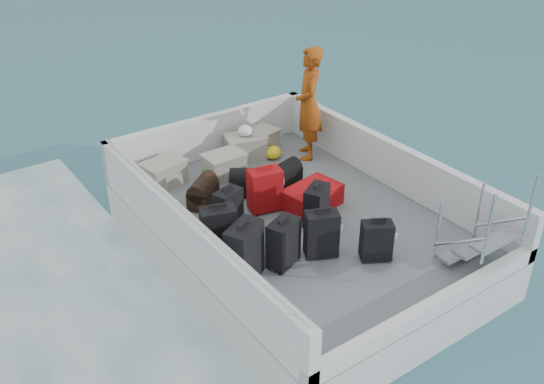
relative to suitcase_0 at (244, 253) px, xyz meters
The scene contains 23 objects.
ground 1.81m from the suitcase_0, 27.72° to the left, with size 160.00×160.00×0.00m, color #184656.
ferry_hull 1.67m from the suitcase_0, 27.72° to the left, with size 3.60×5.00×0.60m, color silver.
deck 1.57m from the suitcase_0, 27.72° to the left, with size 3.30×4.70×0.02m, color slate.
deck_fittings 1.73m from the suitcase_0, 12.84° to the left, with size 3.60×5.00×0.90m.
suitcase_0 is the anchor object (origin of this frame).
suitcase_1 0.63m from the suitcase_0, 87.73° to the left, with size 0.44×0.25×0.66m, color black.
suitcase_2 1.18m from the suitcase_0, 67.63° to the left, with size 0.38×0.23×0.56m, color black.
suitcase_3 1.05m from the suitcase_0, ahead, with size 0.41×0.24×0.63m, color black.
suitcase_4 0.54m from the suitcase_0, ahead, with size 0.42×0.25×0.62m, color black.
suitcase_5 1.59m from the suitcase_0, 46.58° to the left, with size 0.46×0.27×0.63m, color #A30C11.
suitcase_6 1.66m from the suitcase_0, 21.42° to the right, with size 0.38×0.22×0.53m, color black.
suitcase_7 1.51m from the suitcase_0, 17.05° to the left, with size 0.41×0.23×0.58m, color black.
suitcase_8 1.90m from the suitcase_0, 26.34° to the left, with size 0.53×0.80×0.32m, color #A30C11.
duffel_0 1.87m from the suitcase_0, 75.66° to the left, with size 0.53×0.30×0.32m, color black, non-canonical shape.
duffel_1 2.03m from the suitcase_0, 55.57° to the left, with size 0.52×0.30×0.32m, color black, non-canonical shape.
duffel_2 2.30m from the suitcase_0, 41.54° to the left, with size 0.50×0.30×0.32m, color black, non-canonical shape.
crate_0 2.67m from the suitcase_0, 84.07° to the left, with size 0.59×0.41×0.35m, color gray.
crate_1 2.62m from the suitcase_0, 63.91° to the left, with size 0.59×0.41×0.35m, color gray.
crate_2 3.23m from the suitcase_0, 56.63° to the left, with size 0.61×0.42×0.37m, color gray.
crate_3 3.47m from the suitcase_0, 52.74° to the left, with size 0.57×0.39×0.34m, color gray.
yellow_bag 3.22m from the suitcase_0, 48.64° to the left, with size 0.28×0.26×0.22m, color yellow.
white_bag 3.22m from the suitcase_0, 56.63° to the left, with size 0.24×0.24×0.18m, color white.
passenger 3.46m from the suitcase_0, 39.29° to the left, with size 0.68×0.44×1.84m, color #D45A13.
Camera 1 is at (-4.41, -5.59, 5.14)m, focal length 40.00 mm.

